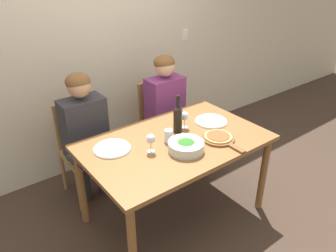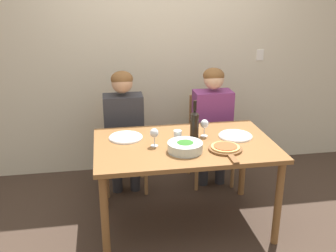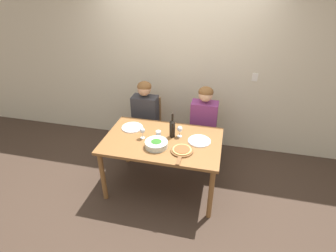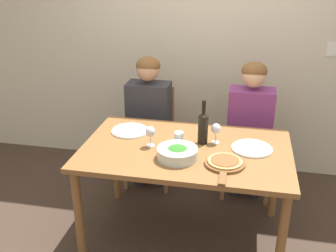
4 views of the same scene
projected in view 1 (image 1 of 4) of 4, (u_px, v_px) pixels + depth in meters
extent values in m
plane|color=#3D2D23|center=(174.00, 213.00, 2.97)|extent=(40.00, 40.00, 0.00)
cube|color=beige|center=(98.00, 38.00, 3.21)|extent=(10.00, 0.05, 2.70)
cube|color=white|center=(185.00, 35.00, 3.83)|extent=(0.08, 0.01, 0.12)
cube|color=brown|center=(175.00, 142.00, 2.62)|extent=(1.47, 0.92, 0.04)
cylinder|color=brown|center=(132.00, 248.00, 2.15)|extent=(0.06, 0.06, 0.73)
cylinder|color=brown|center=(263.00, 175.00, 2.88)|extent=(0.06, 0.06, 0.73)
cylinder|color=brown|center=(81.00, 187.00, 2.72)|extent=(0.06, 0.06, 0.73)
cylinder|color=brown|center=(201.00, 138.00, 3.44)|extent=(0.06, 0.06, 0.73)
cube|color=#9E7042|center=(87.00, 154.00, 3.05)|extent=(0.42, 0.42, 0.04)
cube|color=#9E7042|center=(75.00, 123.00, 3.07)|extent=(0.38, 0.03, 0.45)
cylinder|color=#9E7042|center=(79.00, 191.00, 2.92)|extent=(0.04, 0.04, 0.42)
cylinder|color=#9E7042|center=(117.00, 176.00, 3.12)|extent=(0.04, 0.04, 0.42)
cylinder|color=#9E7042|center=(63.00, 171.00, 3.18)|extent=(0.04, 0.04, 0.42)
cylinder|color=#9E7042|center=(99.00, 158.00, 3.39)|extent=(0.04, 0.04, 0.42)
cube|color=#9E7042|center=(164.00, 127.00, 3.53)|extent=(0.42, 0.42, 0.04)
cube|color=#9E7042|center=(153.00, 100.00, 3.55)|extent=(0.38, 0.03, 0.45)
cylinder|color=#9E7042|center=(160.00, 158.00, 3.40)|extent=(0.04, 0.04, 0.42)
cylinder|color=#9E7042|center=(188.00, 146.00, 3.60)|extent=(0.04, 0.04, 0.42)
cylinder|color=#9E7042|center=(140.00, 143.00, 3.66)|extent=(0.04, 0.04, 0.42)
cylinder|color=#9E7042|center=(167.00, 133.00, 3.87)|extent=(0.04, 0.04, 0.42)
cylinder|color=#28282D|center=(84.00, 180.00, 3.04)|extent=(0.10, 0.10, 0.45)
cylinder|color=#28282D|center=(102.00, 173.00, 3.14)|extent=(0.10, 0.10, 0.45)
cube|color=#2D2D33|center=(84.00, 127.00, 2.90)|extent=(0.38, 0.22, 0.54)
cylinder|color=#2D2D33|center=(76.00, 161.00, 2.69)|extent=(0.07, 0.31, 0.14)
cylinder|color=#2D2D33|center=(119.00, 146.00, 2.90)|extent=(0.07, 0.31, 0.14)
sphere|color=tan|center=(79.00, 86.00, 2.72)|extent=(0.20, 0.20, 0.20)
ellipsoid|color=brown|center=(78.00, 82.00, 2.71)|extent=(0.21, 0.21, 0.15)
cylinder|color=#28282D|center=(162.00, 149.00, 3.52)|extent=(0.10, 0.10, 0.45)
cylinder|color=#28282D|center=(175.00, 144.00, 3.62)|extent=(0.10, 0.10, 0.45)
cube|color=#7A3370|center=(165.00, 103.00, 3.38)|extent=(0.38, 0.22, 0.54)
cylinder|color=#7A3370|center=(164.00, 130.00, 3.17)|extent=(0.07, 0.31, 0.14)
cylinder|color=#7A3370|center=(195.00, 119.00, 3.38)|extent=(0.07, 0.31, 0.14)
sphere|color=#DBAD89|center=(165.00, 66.00, 3.20)|extent=(0.20, 0.20, 0.20)
ellipsoid|color=brown|center=(164.00, 62.00, 3.19)|extent=(0.21, 0.21, 0.15)
cylinder|color=black|center=(178.00, 121.00, 2.69)|extent=(0.07, 0.07, 0.21)
cone|color=black|center=(178.00, 108.00, 2.64)|extent=(0.07, 0.07, 0.03)
cylinder|color=black|center=(178.00, 101.00, 2.61)|extent=(0.03, 0.03, 0.09)
cylinder|color=silver|center=(186.00, 146.00, 2.46)|extent=(0.27, 0.27, 0.07)
ellipsoid|color=#2D6B23|center=(186.00, 146.00, 2.46)|extent=(0.23, 0.23, 0.08)
cylinder|color=white|center=(112.00, 149.00, 2.49)|extent=(0.28, 0.28, 0.01)
torus|color=white|center=(112.00, 148.00, 2.49)|extent=(0.28, 0.28, 0.02)
cylinder|color=white|center=(211.00, 121.00, 2.90)|extent=(0.28, 0.28, 0.01)
torus|color=white|center=(211.00, 121.00, 2.90)|extent=(0.28, 0.28, 0.02)
cylinder|color=brown|center=(218.00, 138.00, 2.63)|extent=(0.27, 0.27, 0.02)
cube|color=brown|center=(237.00, 149.00, 2.49)|extent=(0.04, 0.14, 0.02)
cylinder|color=tan|center=(218.00, 137.00, 2.62)|extent=(0.23, 0.23, 0.01)
cylinder|color=#AD4C28|center=(218.00, 136.00, 2.62)|extent=(0.19, 0.19, 0.01)
cylinder|color=silver|center=(151.00, 152.00, 2.46)|extent=(0.06, 0.06, 0.01)
cylinder|color=silver|center=(151.00, 147.00, 2.44)|extent=(0.01, 0.01, 0.07)
ellipsoid|color=silver|center=(151.00, 139.00, 2.41)|extent=(0.07, 0.07, 0.08)
ellipsoid|color=maroon|center=(151.00, 140.00, 2.42)|extent=(0.06, 0.06, 0.03)
cylinder|color=silver|center=(184.00, 128.00, 2.80)|extent=(0.06, 0.06, 0.01)
cylinder|color=silver|center=(185.00, 123.00, 2.78)|extent=(0.01, 0.01, 0.07)
ellipsoid|color=silver|center=(185.00, 116.00, 2.75)|extent=(0.07, 0.07, 0.08)
ellipsoid|color=maroon|center=(185.00, 117.00, 2.76)|extent=(0.06, 0.06, 0.03)
cylinder|color=silver|center=(168.00, 136.00, 2.57)|extent=(0.07, 0.07, 0.11)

